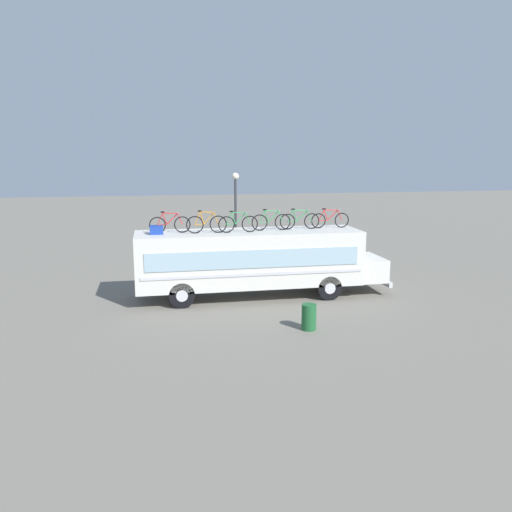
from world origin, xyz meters
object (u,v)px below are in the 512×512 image
object	(u,v)px
rooftop_bicycle_6	(330,220)
trash_bin	(309,317)
rooftop_bicycle_3	(238,223)
bus	(255,259)
street_lamp	(236,205)
rooftop_bicycle_5	(300,221)
luggage_bag_1	(156,230)
rooftop_bicycle_1	(170,224)
rooftop_bicycle_2	(206,224)
rooftop_bicycle_4	(271,221)

from	to	relation	value
rooftop_bicycle_6	trash_bin	size ratio (longest dim) A/B	1.89
rooftop_bicycle_3	rooftop_bicycle_6	size ratio (longest dim) A/B	0.96
bus	street_lamp	xyz separation A→B (m)	(0.21, 6.67, 1.69)
rooftop_bicycle_5	rooftop_bicycle_6	world-z (taller)	rooftop_bicycle_5
bus	rooftop_bicycle_5	bearing A→B (deg)	5.06
luggage_bag_1	street_lamp	size ratio (longest dim) A/B	0.11
rooftop_bicycle_1	rooftop_bicycle_6	xyz separation A→B (m)	(7.07, 0.19, -0.01)
bus	rooftop_bicycle_6	size ratio (longest dim) A/B	6.25
luggage_bag_1	trash_bin	world-z (taller)	luggage_bag_1
street_lamp	rooftop_bicycle_6	bearing A→B (deg)	-62.80
rooftop_bicycle_1	rooftop_bicycle_2	size ratio (longest dim) A/B	1.01
rooftop_bicycle_4	rooftop_bicycle_6	xyz separation A→B (m)	(2.76, 0.26, -0.02)
rooftop_bicycle_2	rooftop_bicycle_4	world-z (taller)	rooftop_bicycle_2
rooftop_bicycle_4	rooftop_bicycle_6	distance (m)	2.77
street_lamp	rooftop_bicycle_3	bearing A→B (deg)	-98.10
rooftop_bicycle_1	rooftop_bicycle_2	distance (m)	1.54
rooftop_bicycle_1	rooftop_bicycle_3	size ratio (longest dim) A/B	1.02
trash_bin	street_lamp	world-z (taller)	street_lamp
rooftop_bicycle_5	rooftop_bicycle_6	xyz separation A→B (m)	(1.45, 0.14, -0.01)
rooftop_bicycle_2	street_lamp	xyz separation A→B (m)	(2.31, 6.89, 0.08)
bus	rooftop_bicycle_4	size ratio (longest dim) A/B	6.37
rooftop_bicycle_5	street_lamp	size ratio (longest dim) A/B	0.35
rooftop_bicycle_2	rooftop_bicycle_5	size ratio (longest dim) A/B	0.95
rooftop_bicycle_4	rooftop_bicycle_5	xyz separation A→B (m)	(1.31, 0.12, -0.00)
rooftop_bicycle_3	rooftop_bicycle_6	xyz separation A→B (m)	(4.25, 0.60, -0.01)
bus	street_lamp	size ratio (longest dim) A/B	2.13
rooftop_bicycle_5	luggage_bag_1	bearing A→B (deg)	-177.77
bus	rooftop_bicycle_3	bearing A→B (deg)	-160.22
luggage_bag_1	rooftop_bicycle_6	size ratio (longest dim) A/B	0.31
rooftop_bicycle_4	street_lamp	xyz separation A→B (m)	(-0.51, 6.61, 0.09)
rooftop_bicycle_1	rooftop_bicycle_4	distance (m)	4.32
trash_bin	rooftop_bicycle_5	bearing A→B (deg)	78.52
rooftop_bicycle_4	rooftop_bicycle_6	world-z (taller)	rooftop_bicycle_4
rooftop_bicycle_1	rooftop_bicycle_4	bearing A→B (deg)	-0.94
rooftop_bicycle_2	rooftop_bicycle_5	distance (m)	4.14
luggage_bag_1	trash_bin	bearing A→B (deg)	-42.05
street_lamp	rooftop_bicycle_4	bearing A→B (deg)	-85.61
bus	trash_bin	bearing A→B (deg)	-77.77
rooftop_bicycle_2	rooftop_bicycle_4	bearing A→B (deg)	5.68
luggage_bag_1	street_lamp	distance (m)	8.03
rooftop_bicycle_1	street_lamp	distance (m)	7.57
bus	trash_bin	world-z (taller)	bus
rooftop_bicycle_4	street_lamp	world-z (taller)	street_lamp
luggage_bag_1	rooftop_bicycle_2	world-z (taller)	rooftop_bicycle_2
rooftop_bicycle_3	rooftop_bicycle_5	distance (m)	2.84
trash_bin	street_lamp	xyz separation A→B (m)	(-0.82, 11.41, 2.92)
rooftop_bicycle_2	street_lamp	world-z (taller)	street_lamp
rooftop_bicycle_2	bus	bearing A→B (deg)	6.00
rooftop_bicycle_2	rooftop_bicycle_3	xyz separation A→B (m)	(1.32, -0.06, -0.01)
luggage_bag_1	rooftop_bicycle_2	bearing A→B (deg)	-4.43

